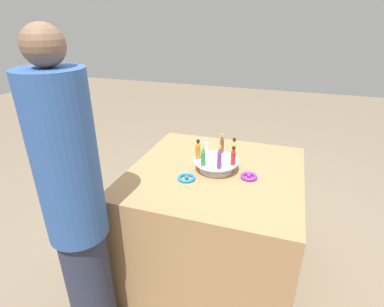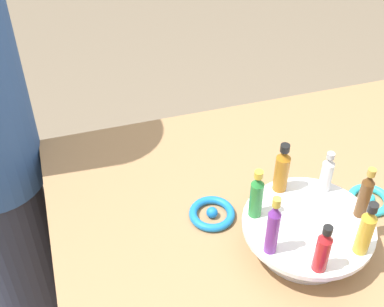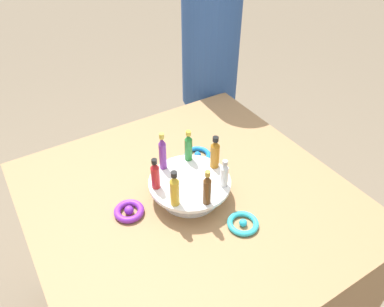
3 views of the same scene
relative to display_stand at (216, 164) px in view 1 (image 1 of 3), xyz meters
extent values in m
plane|color=#756651|center=(0.00, 0.00, -0.84)|extent=(12.00, 12.00, 0.00)
cube|color=#9E754C|center=(0.00, 0.00, -0.44)|extent=(1.05, 1.05, 0.80)
cylinder|color=white|center=(0.00, 0.00, -0.04)|extent=(0.20, 0.20, 0.01)
cylinder|color=white|center=(0.00, 0.00, -0.01)|extent=(0.11, 0.11, 0.05)
cylinder|color=white|center=(0.00, 0.00, 0.02)|extent=(0.28, 0.28, 0.01)
cylinder|color=#B21E23|center=(-0.03, -0.11, 0.07)|extent=(0.03, 0.03, 0.08)
cone|color=#B21E23|center=(-0.03, -0.11, 0.12)|extent=(0.03, 0.03, 0.02)
cylinder|color=black|center=(-0.03, -0.11, 0.14)|extent=(0.02, 0.02, 0.01)
cylinder|color=gold|center=(0.06, -0.09, 0.07)|extent=(0.03, 0.03, 0.09)
cone|color=gold|center=(0.06, -0.09, 0.13)|extent=(0.03, 0.03, 0.02)
cylinder|color=black|center=(0.06, -0.09, 0.15)|extent=(0.02, 0.02, 0.02)
cylinder|color=brown|center=(0.11, -0.01, 0.07)|extent=(0.03, 0.03, 0.09)
cone|color=brown|center=(0.11, -0.01, 0.13)|extent=(0.02, 0.02, 0.02)
cylinder|color=#B79338|center=(0.11, -0.01, 0.15)|extent=(0.02, 0.02, 0.02)
cylinder|color=silver|center=(0.08, 0.08, 0.07)|extent=(0.03, 0.03, 0.07)
cone|color=silver|center=(0.08, 0.08, 0.11)|extent=(0.03, 0.03, 0.02)
cylinder|color=#B2B2B7|center=(0.08, 0.08, 0.12)|extent=(0.02, 0.02, 0.01)
cylinder|color=#AD6B19|center=(-0.02, 0.11, 0.07)|extent=(0.03, 0.03, 0.09)
cone|color=#AD6B19|center=(-0.02, 0.11, 0.13)|extent=(0.03, 0.03, 0.02)
cylinder|color=black|center=(-0.02, 0.11, 0.14)|extent=(0.02, 0.02, 0.02)
cylinder|color=#288438|center=(-0.10, 0.06, 0.07)|extent=(0.03, 0.03, 0.09)
cone|color=#288438|center=(-0.10, 0.06, 0.12)|extent=(0.03, 0.03, 0.02)
cylinder|color=gold|center=(-0.10, 0.06, 0.14)|extent=(0.02, 0.02, 0.02)
cylinder|color=#702D93|center=(-0.10, -0.04, 0.08)|extent=(0.03, 0.03, 0.10)
cone|color=#702D93|center=(-0.10, -0.04, 0.14)|extent=(0.02, 0.02, 0.02)
cylinder|color=gold|center=(-0.10, -0.04, 0.16)|extent=(0.02, 0.02, 0.02)
torus|color=#2DB7CC|center=(0.20, 0.07, -0.03)|extent=(0.10, 0.10, 0.02)
sphere|color=#2DB7CC|center=(0.20, 0.07, -0.03)|extent=(0.03, 0.03, 0.03)
torus|color=blue|center=(-0.16, 0.14, -0.03)|extent=(0.10, 0.10, 0.02)
sphere|color=blue|center=(-0.16, 0.14, -0.03)|extent=(0.03, 0.03, 0.03)
torus|color=purple|center=(-0.04, -0.21, -0.03)|extent=(0.10, 0.10, 0.02)
sphere|color=purple|center=(-0.04, -0.21, -0.03)|extent=(0.03, 0.03, 0.03)
cylinder|color=#282D42|center=(-0.66, 0.52, -0.49)|extent=(0.24, 0.24, 0.70)
cylinder|color=#2D5193|center=(-0.66, 0.52, 0.25)|extent=(0.28, 0.28, 0.80)
sphere|color=brown|center=(-0.66, 0.52, 0.73)|extent=(0.17, 0.17, 0.17)
camera|label=1|loc=(-1.61, -0.38, 0.83)|focal=28.00mm
camera|label=2|loc=(-0.44, -0.64, 0.86)|focal=50.00mm
camera|label=3|loc=(0.78, -0.47, 0.87)|focal=35.00mm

